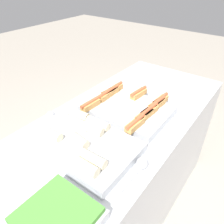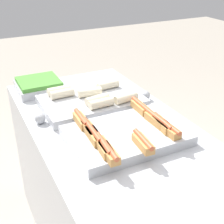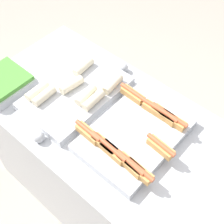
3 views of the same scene
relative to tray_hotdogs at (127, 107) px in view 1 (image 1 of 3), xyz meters
The scene contains 7 objects.
ground_plane 0.97m from the tray_hotdogs, behind, with size 12.00×12.00×0.00m, color #ADA393.
counter 0.50m from the tray_hotdogs, behind, with size 1.73×0.77×0.93m.
tray_hotdogs is the anchor object (origin of this frame).
tray_wraps 0.41m from the tray_hotdogs, behind, with size 0.36×0.56×0.10m.
tray_side_front 0.78m from the tray_hotdogs, 164.56° to the right, with size 0.26×0.27×0.07m.
serving_spoon_near 0.47m from the tray_hotdogs, 138.27° to the right, with size 0.22×0.06×0.06m.
serving_spoon_far 0.48m from the tray_hotdogs, 137.86° to the left, with size 0.21×0.06×0.06m.
Camera 1 is at (-0.92, -0.62, 1.71)m, focal length 35.00 mm.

